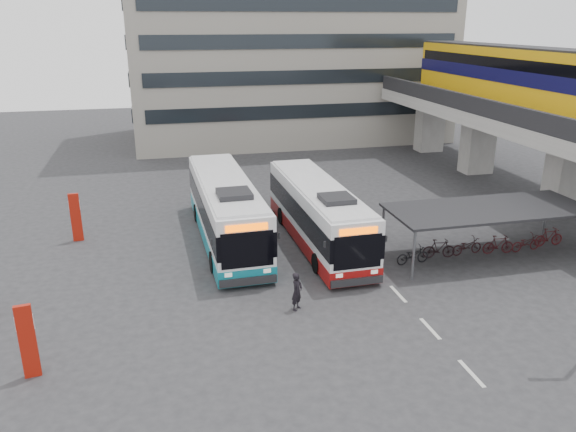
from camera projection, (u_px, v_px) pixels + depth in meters
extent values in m
plane|color=#28282B|center=(344.00, 300.00, 23.93)|extent=(120.00, 120.00, 0.00)
cube|color=gray|center=(567.00, 176.00, 34.26)|extent=(2.20, 1.60, 4.60)
cube|color=gray|center=(478.00, 143.00, 43.44)|extent=(2.20, 1.60, 4.60)
cube|color=gray|center=(430.00, 126.00, 50.79)|extent=(2.20, 1.60, 4.60)
cube|color=gray|center=(532.00, 120.00, 37.03)|extent=(8.00, 32.00, 0.90)
cube|color=black|center=(483.00, 107.00, 35.87)|extent=(0.35, 32.00, 1.10)
cube|color=#D89D0C|center=(505.00, 76.00, 39.43)|extent=(2.90, 20.00, 3.90)
cube|color=#0B0935|center=(506.00, 73.00, 39.36)|extent=(2.98, 20.02, 0.90)
cube|color=black|center=(507.00, 61.00, 39.10)|extent=(2.96, 19.20, 0.70)
cube|color=black|center=(509.00, 47.00, 38.79)|extent=(2.70, 19.60, 0.25)
cylinder|color=#595B60|center=(383.00, 229.00, 28.76)|extent=(0.12, 0.12, 2.40)
cylinder|color=#595B60|center=(546.00, 214.00, 30.87)|extent=(0.12, 0.12, 2.40)
cylinder|color=#595B60|center=(413.00, 256.00, 25.45)|extent=(0.12, 0.12, 2.40)
cube|color=black|center=(489.00, 209.00, 27.74)|extent=(10.00, 4.00, 0.12)
imported|color=black|center=(411.00, 254.00, 27.53)|extent=(1.71, 0.60, 0.90)
imported|color=black|center=(441.00, 250.00, 27.86)|extent=(1.66, 0.47, 1.00)
imported|color=black|center=(470.00, 248.00, 28.23)|extent=(1.72, 0.60, 0.90)
imported|color=black|center=(498.00, 245.00, 28.57)|extent=(1.66, 0.47, 1.00)
imported|color=#350C0F|center=(526.00, 243.00, 28.94)|extent=(1.71, 0.60, 0.90)
imported|color=#3F0C0F|center=(553.00, 239.00, 29.27)|extent=(1.66, 0.47, 1.00)
cube|color=gray|center=(286.00, 7.00, 54.19)|extent=(30.00, 15.00, 25.00)
cube|color=beige|center=(471.00, 373.00, 18.97)|extent=(0.15, 1.60, 0.01)
cube|color=beige|center=(430.00, 329.00, 21.73)|extent=(0.15, 1.60, 0.01)
cube|color=beige|center=(398.00, 294.00, 24.48)|extent=(0.15, 1.60, 0.01)
cube|color=white|center=(318.00, 211.00, 29.67)|extent=(2.66, 11.72, 2.68)
cube|color=maroon|center=(317.00, 233.00, 30.08)|extent=(2.70, 11.76, 0.73)
cube|color=black|center=(318.00, 209.00, 29.63)|extent=(2.72, 11.74, 1.12)
cube|color=#EB5200|center=(359.00, 231.00, 24.00)|extent=(1.74, 0.11, 0.29)
cube|color=black|center=(337.00, 199.00, 26.48)|extent=(1.51, 1.58, 0.27)
cylinder|color=black|center=(317.00, 263.00, 26.40)|extent=(0.31, 0.98, 0.97)
cylinder|color=black|center=(320.00, 213.00, 33.36)|extent=(0.31, 0.98, 0.97)
cube|color=white|center=(226.00, 207.00, 29.93)|extent=(2.88, 12.41, 2.83)
cube|color=#0D6A7A|center=(227.00, 230.00, 30.36)|extent=(2.92, 12.45, 0.77)
cube|color=black|center=(226.00, 205.00, 29.89)|extent=(2.94, 12.43, 1.18)
cube|color=#EB5200|center=(247.00, 228.00, 23.94)|extent=(1.84, 0.12, 0.31)
cube|color=black|center=(234.00, 194.00, 26.57)|extent=(1.61, 1.68, 0.29)
cylinder|color=black|center=(213.00, 262.00, 26.47)|extent=(0.33, 1.04, 1.03)
cylinder|color=black|center=(238.00, 209.00, 33.84)|extent=(0.33, 1.04, 1.03)
imported|color=black|center=(297.00, 291.00, 22.94)|extent=(0.69, 0.70, 1.63)
cube|color=#9D1609|center=(28.00, 342.00, 18.41)|extent=(0.55, 0.24, 2.66)
cube|color=white|center=(24.00, 323.00, 18.18)|extent=(0.57, 0.13, 0.53)
cube|color=#9D1609|center=(76.00, 217.00, 30.01)|extent=(0.54, 0.18, 2.66)
cube|color=white|center=(74.00, 205.00, 29.79)|extent=(0.58, 0.07, 0.53)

